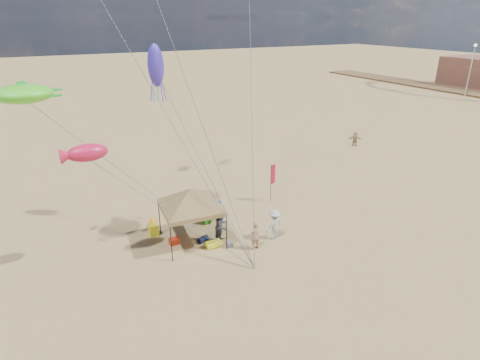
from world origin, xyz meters
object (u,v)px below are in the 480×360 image
at_px(beach_cart, 214,244).
at_px(lamp_north, 472,61).
at_px(feather_flag, 272,177).
at_px(person_near_c, 274,224).
at_px(chair_green, 207,218).
at_px(chair_yellow, 154,230).
at_px(person_far_c, 355,139).
at_px(cooler_red, 174,241).
at_px(canopy_tent, 190,191).
at_px(person_near_a, 255,235).
at_px(cooler_blue, 216,204).
at_px(person_near_b, 221,226).

distance_m(beach_cart, lamp_north, 61.00).
relative_size(feather_flag, person_near_c, 1.51).
bearing_deg(chair_green, chair_yellow, 178.26).
xyz_separation_m(chair_yellow, person_far_c, (23.17, 7.59, 0.38)).
bearing_deg(feather_flag, cooler_red, -164.66).
relative_size(beach_cart, person_near_c, 0.49).
relative_size(feather_flag, person_far_c, 1.89).
bearing_deg(feather_flag, chair_yellow, -175.86).
bearing_deg(canopy_tent, cooler_red, 169.89).
distance_m(person_near_c, person_far_c, 20.50).
distance_m(feather_flag, person_near_a, 6.50).
xyz_separation_m(cooler_red, chair_yellow, (-0.70, 1.58, 0.16)).
bearing_deg(cooler_red, chair_green, 28.57).
xyz_separation_m(cooler_blue, person_near_c, (1.14, -5.48, 0.73)).
xyz_separation_m(canopy_tent, chair_yellow, (-1.76, 1.77, -2.86)).
height_order(feather_flag, cooler_red, feather_flag).
bearing_deg(person_far_c, chair_green, -121.41).
bearing_deg(canopy_tent, beach_cart, -55.21).
bearing_deg(person_near_a, chair_green, -88.02).
relative_size(canopy_tent, person_near_a, 3.68).
height_order(cooler_blue, beach_cart, cooler_blue).
bearing_deg(person_near_b, chair_yellow, 107.39).
height_order(canopy_tent, chair_yellow, canopy_tent).
bearing_deg(person_near_b, chair_green, 52.09).
bearing_deg(cooler_red, feather_flag, 15.34).
bearing_deg(canopy_tent, lamp_north, 20.46).
distance_m(beach_cart, person_far_c, 23.13).
distance_m(feather_flag, lamp_north, 53.82).
height_order(feather_flag, person_near_c, feather_flag).
bearing_deg(person_near_a, cooler_red, -47.60).
relative_size(cooler_blue, person_near_c, 0.29).
bearing_deg(cooler_blue, person_near_a, -94.01).
xyz_separation_m(beach_cart, person_far_c, (20.60, 10.51, 0.53)).
height_order(cooler_blue, person_far_c, person_far_c).
height_order(canopy_tent, cooler_red, canopy_tent).
bearing_deg(canopy_tent, person_far_c, 23.61).
height_order(chair_yellow, person_near_a, person_near_a).
relative_size(chair_green, chair_yellow, 1.00).
bearing_deg(person_far_c, person_near_c, -109.15).
distance_m(feather_flag, chair_yellow, 8.92).
bearing_deg(chair_yellow, feather_flag, 4.14).
relative_size(cooler_red, chair_green, 0.77).
bearing_deg(person_far_c, chair_yellow, -124.54).
distance_m(canopy_tent, cooler_red, 3.21).
relative_size(chair_green, person_near_c, 0.38).
xyz_separation_m(canopy_tent, lamp_north, (57.24, 21.36, 2.31)).
bearing_deg(person_near_a, chair_yellow, -56.12).
relative_size(person_near_a, lamp_north, 0.20).
bearing_deg(person_near_c, lamp_north, -170.32).
relative_size(cooler_red, person_near_a, 0.32).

